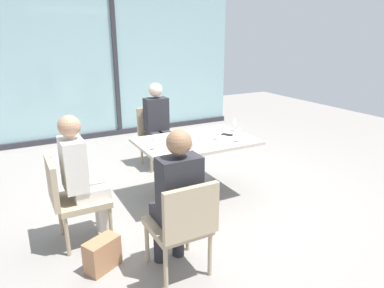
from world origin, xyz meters
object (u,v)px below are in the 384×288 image
Objects in this scene: wine_glass_0 at (219,129)px; handbag_0 at (102,254)px; person_front_left at (176,194)px; chair_front_left at (183,223)px; coffee_cup at (193,145)px; wine_glass_3 at (234,121)px; wine_glass_1 at (155,138)px; wine_glass_2 at (239,131)px; person_near_window at (158,122)px; dining_table_main at (196,154)px; person_side_end at (81,173)px; chair_near_window at (156,133)px; cell_phone_on_table at (227,135)px; handbag_1 at (185,163)px; chair_side_end at (71,195)px.

wine_glass_0 is 0.62× the size of handbag_0.
person_front_left is at bearing -135.37° from wine_glass_0.
handbag_0 is at bearing 144.41° from chair_front_left.
wine_glass_3 is at bearing 25.47° from coffee_cup.
wine_glass_1 and wine_glass_2 have the same top height.
dining_table_main is at bearing -90.00° from person_near_window.
chair_near_window is at bearing 48.75° from person_side_end.
person_near_window reaches higher than handbag_0.
wine_glass_1 is at bearing 76.42° from person_front_left.
person_near_window reaches higher than cell_phone_on_table.
dining_table_main is 15.24× the size of coffee_cup.
chair_near_window is 2.90× the size of handbag_0.
coffee_cup is 0.30× the size of handbag_1.
chair_side_end is at bearing -172.67° from wine_glass_0.
wine_glass_3 reaches higher than chair_side_end.
chair_near_window is 0.67m from handbag_1.
wine_glass_2 is at bearing -92.81° from handbag_1.
person_front_left is 6.81× the size of wine_glass_2.
person_front_left is 6.81× the size of wine_glass_0.
wine_glass_1 is 0.99m from wine_glass_2.
person_side_end is 0.77m from handbag_0.
person_side_end is 1.00× the size of person_front_left.
cell_phone_on_table is (0.20, 0.10, -0.13)m from wine_glass_0.
person_front_left is at bearing -103.58° from wine_glass_1.
handbag_0 is (-0.57, 0.41, -0.36)m from chair_front_left.
chair_front_left is 1.62m from wine_glass_0.
wine_glass_3 is at bearing -70.71° from handbag_1.
chair_near_window is at bearing 100.13° from wine_glass_0.
wine_glass_0 is (0.25, -0.11, 0.31)m from dining_table_main.
person_near_window is at bearing 44.61° from chair_side_end.
chair_side_end is 2.09m from handbag_1.
person_side_end reaches higher than cell_phone_on_table.
person_front_left is 6.81× the size of wine_glass_3.
cell_phone_on_table is (1.86, 0.33, 0.03)m from person_side_end.
chair_front_left is (-0.82, -2.54, 0.00)m from chair_near_window.
cell_phone_on_table is (1.27, 1.27, 0.24)m from chair_front_left.
person_side_end is 1.01m from person_front_left.
person_front_left is (-0.82, -2.32, 0.00)m from person_near_window.
wine_glass_1 and wine_glass_3 have the same top height.
wine_glass_0 reaches higher than chair_side_end.
person_front_left reaches higher than chair_near_window.
person_side_end is at bearing -167.75° from wine_glass_3.
person_side_end reaches higher than handbag_0.
handbag_0 is at bearing -154.25° from wine_glass_3.
chair_near_window is 2.90× the size of handbag_1.
person_near_window is 6.81× the size of wine_glass_2.
wine_glass_2 is (1.81, 0.04, 0.16)m from person_side_end.
handbag_1 is (1.75, 1.09, -0.36)m from chair_side_end.
wine_glass_2 reaches higher than coffee_cup.
person_front_left reaches higher than wine_glass_0.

